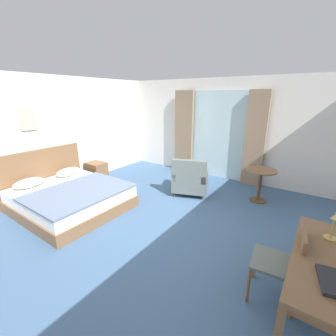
{
  "coord_description": "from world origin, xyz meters",
  "views": [
    {
      "loc": [
        2.26,
        -2.81,
        2.15
      ],
      "look_at": [
        0.18,
        0.2,
        0.99
      ],
      "focal_mm": 24.38,
      "sensor_mm": 36.0,
      "label": 1
    }
  ],
  "objects_px": {
    "bed": "(69,196)",
    "nightstand": "(97,172)",
    "desk_chair": "(284,261)",
    "round_cafe_table": "(260,178)",
    "closed_book": "(335,282)",
    "armchair_by_window": "(190,180)",
    "writing_desk": "(327,268)",
    "framed_picture": "(28,120)"
  },
  "relations": [
    {
      "from": "bed",
      "to": "closed_book",
      "type": "distance_m",
      "value": 4.3
    },
    {
      "from": "writing_desk",
      "to": "armchair_by_window",
      "type": "xyz_separation_m",
      "value": [
        -2.56,
        2.07,
        -0.34
      ]
    },
    {
      "from": "desk_chair",
      "to": "closed_book",
      "type": "distance_m",
      "value": 0.65
    },
    {
      "from": "round_cafe_table",
      "to": "framed_picture",
      "type": "height_order",
      "value": "framed_picture"
    },
    {
      "from": "framed_picture",
      "to": "round_cafe_table",
      "type": "bearing_deg",
      "value": 30.7
    },
    {
      "from": "desk_chair",
      "to": "framed_picture",
      "type": "relative_size",
      "value": 2.07
    },
    {
      "from": "bed",
      "to": "closed_book",
      "type": "relative_size",
      "value": 6.24
    },
    {
      "from": "bed",
      "to": "round_cafe_table",
      "type": "xyz_separation_m",
      "value": [
        3.05,
        2.47,
        0.26
      ]
    },
    {
      "from": "desk_chair",
      "to": "closed_book",
      "type": "xyz_separation_m",
      "value": [
        0.38,
        -0.44,
        0.28
      ]
    },
    {
      "from": "bed",
      "to": "round_cafe_table",
      "type": "relative_size",
      "value": 2.91
    },
    {
      "from": "bed",
      "to": "armchair_by_window",
      "type": "distance_m",
      "value": 2.58
    },
    {
      "from": "framed_picture",
      "to": "desk_chair",
      "type": "bearing_deg",
      "value": 0.33
    },
    {
      "from": "writing_desk",
      "to": "bed",
      "type": "bearing_deg",
      "value": 178.69
    },
    {
      "from": "nightstand",
      "to": "closed_book",
      "type": "bearing_deg",
      "value": -19.1
    },
    {
      "from": "bed",
      "to": "writing_desk",
      "type": "distance_m",
      "value": 4.23
    },
    {
      "from": "armchair_by_window",
      "to": "bed",
      "type": "bearing_deg",
      "value": -129.94
    },
    {
      "from": "closed_book",
      "to": "framed_picture",
      "type": "xyz_separation_m",
      "value": [
        -5.36,
        0.41,
        0.9
      ]
    },
    {
      "from": "writing_desk",
      "to": "round_cafe_table",
      "type": "relative_size",
      "value": 2.06
    },
    {
      "from": "nightstand",
      "to": "closed_book",
      "type": "distance_m",
      "value": 5.38
    },
    {
      "from": "desk_chair",
      "to": "nightstand",
      "type": "bearing_deg",
      "value": 164.36
    },
    {
      "from": "bed",
      "to": "nightstand",
      "type": "distance_m",
      "value": 1.56
    },
    {
      "from": "nightstand",
      "to": "bed",
      "type": "bearing_deg",
      "value": -58.73
    },
    {
      "from": "nightstand",
      "to": "desk_chair",
      "type": "relative_size",
      "value": 0.55
    },
    {
      "from": "armchair_by_window",
      "to": "round_cafe_table",
      "type": "bearing_deg",
      "value": 19.49
    },
    {
      "from": "desk_chair",
      "to": "round_cafe_table",
      "type": "bearing_deg",
      "value": 108.51
    },
    {
      "from": "bed",
      "to": "closed_book",
      "type": "bearing_deg",
      "value": -5.58
    },
    {
      "from": "writing_desk",
      "to": "desk_chair",
      "type": "xyz_separation_m",
      "value": [
        -0.35,
        0.12,
        -0.17
      ]
    },
    {
      "from": "bed",
      "to": "nightstand",
      "type": "xyz_separation_m",
      "value": [
        -0.81,
        1.34,
        -0.01
      ]
    },
    {
      "from": "nightstand",
      "to": "writing_desk",
      "type": "height_order",
      "value": "writing_desk"
    },
    {
      "from": "round_cafe_table",
      "to": "framed_picture",
      "type": "relative_size",
      "value": 1.63
    },
    {
      "from": "writing_desk",
      "to": "desk_chair",
      "type": "bearing_deg",
      "value": 160.35
    },
    {
      "from": "bed",
      "to": "round_cafe_table",
      "type": "distance_m",
      "value": 3.93
    },
    {
      "from": "nightstand",
      "to": "framed_picture",
      "type": "xyz_separation_m",
      "value": [
        -0.3,
        -1.34,
        1.44
      ]
    },
    {
      "from": "desk_chair",
      "to": "framed_picture",
      "type": "bearing_deg",
      "value": -179.67
    },
    {
      "from": "round_cafe_table",
      "to": "framed_picture",
      "type": "bearing_deg",
      "value": -149.3
    },
    {
      "from": "desk_chair",
      "to": "armchair_by_window",
      "type": "xyz_separation_m",
      "value": [
        -2.21,
        1.95,
        -0.17
      ]
    },
    {
      "from": "round_cafe_table",
      "to": "nightstand",
      "type": "bearing_deg",
      "value": -163.64
    },
    {
      "from": "bed",
      "to": "nightstand",
      "type": "relative_size",
      "value": 4.13
    },
    {
      "from": "armchair_by_window",
      "to": "framed_picture",
      "type": "bearing_deg",
      "value": -144.46
    },
    {
      "from": "nightstand",
      "to": "desk_chair",
      "type": "height_order",
      "value": "desk_chair"
    },
    {
      "from": "round_cafe_table",
      "to": "writing_desk",
      "type": "bearing_deg",
      "value": -65.56
    },
    {
      "from": "round_cafe_table",
      "to": "armchair_by_window",
      "type": "bearing_deg",
      "value": -160.51
    }
  ]
}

